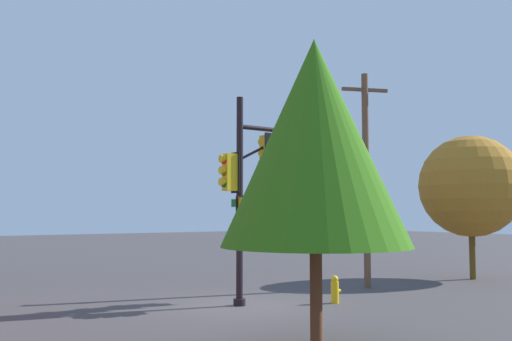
% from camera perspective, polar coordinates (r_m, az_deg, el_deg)
% --- Properties ---
extents(ground_plane, '(120.00, 120.00, 0.00)m').
position_cam_1_polar(ground_plane, '(16.99, -1.70, -13.54)').
color(ground_plane, '#433F40').
extents(signal_pole_assembly, '(5.18, 1.15, 6.22)m').
position_cam_1_polar(signal_pole_assembly, '(17.56, 2.12, -0.18)').
color(signal_pole_assembly, black).
rests_on(signal_pole_assembly, ground_plane).
extents(utility_pole, '(1.72, 0.78, 7.92)m').
position_cam_1_polar(utility_pole, '(21.15, 11.11, -0.43)').
color(utility_pole, brown).
rests_on(utility_pole, ground_plane).
extents(fire_hydrant, '(0.33, 0.24, 0.83)m').
position_cam_1_polar(fire_hydrant, '(17.54, 8.01, -11.86)').
color(fire_hydrant, yellow).
rests_on(fire_hydrant, ground_plane).
extents(tree_near, '(3.76, 3.76, 6.23)m').
position_cam_1_polar(tree_near, '(11.27, 6.00, 2.92)').
color(tree_near, brown).
rests_on(tree_near, ground_plane).
extents(tree_mid, '(4.23, 4.23, 5.97)m').
position_cam_1_polar(tree_mid, '(25.10, 20.94, -1.50)').
color(tree_mid, brown).
rests_on(tree_mid, ground_plane).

